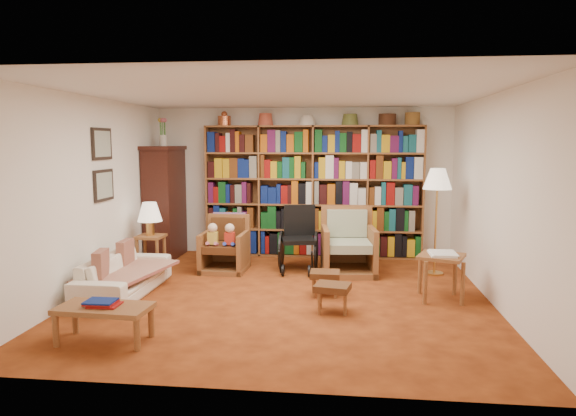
# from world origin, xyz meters

# --- Properties ---
(floor) EXTENTS (5.00, 5.00, 0.00)m
(floor) POSITION_xyz_m (0.00, 0.00, 0.00)
(floor) COLOR #984417
(floor) RESTS_ON ground
(ceiling) EXTENTS (5.00, 5.00, 0.00)m
(ceiling) POSITION_xyz_m (0.00, 0.00, 2.50)
(ceiling) COLOR silver
(ceiling) RESTS_ON wall_back
(wall_back) EXTENTS (5.00, 0.00, 5.00)m
(wall_back) POSITION_xyz_m (0.00, 2.50, 1.25)
(wall_back) COLOR white
(wall_back) RESTS_ON floor
(wall_front) EXTENTS (5.00, 0.00, 5.00)m
(wall_front) POSITION_xyz_m (0.00, -2.50, 1.25)
(wall_front) COLOR white
(wall_front) RESTS_ON floor
(wall_left) EXTENTS (0.00, 5.00, 5.00)m
(wall_left) POSITION_xyz_m (-2.50, 0.00, 1.25)
(wall_left) COLOR white
(wall_left) RESTS_ON floor
(wall_right) EXTENTS (0.00, 5.00, 5.00)m
(wall_right) POSITION_xyz_m (2.50, 0.00, 1.25)
(wall_right) COLOR white
(wall_right) RESTS_ON floor
(bookshelf) EXTENTS (3.60, 0.30, 2.42)m
(bookshelf) POSITION_xyz_m (0.20, 2.33, 1.17)
(bookshelf) COLOR brown
(bookshelf) RESTS_ON floor
(curio_cabinet) EXTENTS (0.50, 0.95, 2.40)m
(curio_cabinet) POSITION_xyz_m (-2.25, 2.00, 0.95)
(curio_cabinet) COLOR #39160F
(curio_cabinet) RESTS_ON floor
(framed_pictures) EXTENTS (0.03, 0.52, 0.97)m
(framed_pictures) POSITION_xyz_m (-2.48, 0.30, 1.62)
(framed_pictures) COLOR black
(framed_pictures) RESTS_ON wall_left
(sofa) EXTENTS (1.68, 0.66, 0.49)m
(sofa) POSITION_xyz_m (-2.05, -0.12, 0.25)
(sofa) COLOR white
(sofa) RESTS_ON floor
(sofa_throw) EXTENTS (0.95, 1.47, 0.04)m
(sofa_throw) POSITION_xyz_m (-2.00, -0.12, 0.30)
(sofa_throw) COLOR beige
(sofa_throw) RESTS_ON sofa
(cushion_left) EXTENTS (0.12, 0.35, 0.35)m
(cushion_left) POSITION_xyz_m (-2.18, 0.23, 0.45)
(cushion_left) COLOR maroon
(cushion_left) RESTS_ON sofa
(cushion_right) EXTENTS (0.18, 0.37, 0.36)m
(cushion_right) POSITION_xyz_m (-2.18, -0.47, 0.45)
(cushion_right) COLOR maroon
(cushion_right) RESTS_ON sofa
(side_table_lamp) EXTENTS (0.40, 0.40, 0.54)m
(side_table_lamp) POSITION_xyz_m (-2.15, 1.05, 0.40)
(side_table_lamp) COLOR brown
(side_table_lamp) RESTS_ON floor
(table_lamp) EXTENTS (0.36, 0.36, 0.50)m
(table_lamp) POSITION_xyz_m (-2.15, 1.05, 0.88)
(table_lamp) COLOR #C08C3D
(table_lamp) RESTS_ON side_table_lamp
(armchair_leather) EXTENTS (0.67, 0.72, 0.84)m
(armchair_leather) POSITION_xyz_m (-1.05, 1.25, 0.35)
(armchair_leather) COLOR brown
(armchair_leather) RESTS_ON floor
(armchair_sage) EXTENTS (0.85, 0.88, 0.96)m
(armchair_sage) POSITION_xyz_m (0.80, 1.31, 0.37)
(armchair_sage) COLOR brown
(armchair_sage) RESTS_ON floor
(wheelchair) EXTENTS (0.57, 0.78, 0.98)m
(wheelchair) POSITION_xyz_m (0.05, 1.34, 0.45)
(wheelchair) COLOR black
(wheelchair) RESTS_ON floor
(floor_lamp) EXTENTS (0.41, 0.41, 1.55)m
(floor_lamp) POSITION_xyz_m (2.05, 1.31, 1.34)
(floor_lamp) COLOR #C08C3D
(floor_lamp) RESTS_ON floor
(side_table_papers) EXTENTS (0.66, 0.66, 0.59)m
(side_table_papers) POSITION_xyz_m (1.91, 0.06, 0.47)
(side_table_papers) COLOR brown
(side_table_papers) RESTS_ON floor
(footstool_a) EXTENTS (0.37, 0.31, 0.31)m
(footstool_a) POSITION_xyz_m (0.50, 0.07, 0.25)
(footstool_a) COLOR #543116
(footstool_a) RESTS_ON floor
(footstool_b) EXTENTS (0.44, 0.39, 0.33)m
(footstool_b) POSITION_xyz_m (0.61, -0.56, 0.27)
(footstool_b) COLOR #543116
(footstool_b) RESTS_ON floor
(coffee_table) EXTENTS (0.91, 0.49, 0.41)m
(coffee_table) POSITION_xyz_m (-1.56, -1.68, 0.31)
(coffee_table) COLOR brown
(coffee_table) RESTS_ON floor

